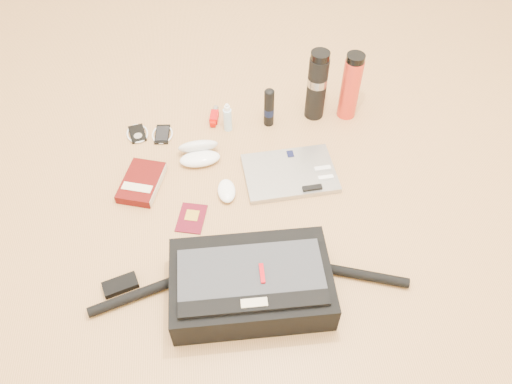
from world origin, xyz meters
TOP-DOWN VIEW (x-y plane):
  - ground at (0.00, 0.00)m, footprint 4.00×4.00m
  - messenger_bag at (-0.02, -0.31)m, footprint 1.00×0.30m
  - laptop at (0.17, 0.16)m, footprint 0.35×0.25m
  - book at (-0.37, 0.17)m, footprint 0.18×0.23m
  - passport at (-0.20, 0.00)m, footprint 0.12×0.14m
  - mouse at (-0.07, 0.10)m, footprint 0.07×0.11m
  - sunglasses_case at (-0.16, 0.29)m, footprint 0.16×0.14m
  - ipod at (-0.40, 0.45)m, footprint 0.10×0.11m
  - phone at (-0.30, 0.43)m, footprint 0.09×0.11m
  - inhaler at (-0.09, 0.50)m, footprint 0.04×0.11m
  - spray_bottle at (-0.04, 0.44)m, footprint 0.04×0.04m
  - aerosol_can at (0.13, 0.45)m, footprint 0.05×0.05m
  - thermos_black at (0.32, 0.49)m, footprint 0.09×0.09m
  - thermos_red at (0.46, 0.47)m, footprint 0.09×0.09m

SIDE VIEW (x-z plane):
  - ground at x=0.00m, z-range 0.00..0.00m
  - passport at x=-0.20m, z-range 0.00..0.01m
  - phone at x=-0.30m, z-range 0.00..0.01m
  - ipod at x=-0.40m, z-range 0.00..0.01m
  - laptop at x=0.17m, z-range 0.00..0.03m
  - inhaler at x=-0.09m, z-range 0.00..0.03m
  - book at x=-0.37m, z-range 0.00..0.04m
  - mouse at x=-0.07m, z-range 0.00..0.04m
  - sunglasses_case at x=-0.16m, z-range -0.01..0.08m
  - spray_bottle at x=-0.04m, z-range -0.01..0.12m
  - messenger_bag at x=-0.02m, z-range -0.01..0.13m
  - aerosol_can at x=0.13m, z-range 0.00..0.17m
  - thermos_red at x=0.46m, z-range 0.00..0.29m
  - thermos_black at x=0.32m, z-range 0.00..0.30m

